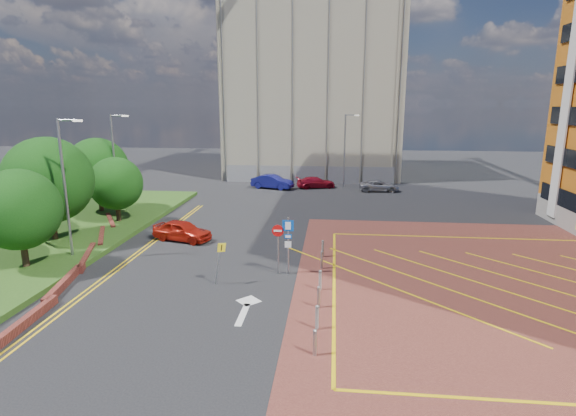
% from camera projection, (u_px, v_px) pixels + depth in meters
% --- Properties ---
extents(ground, '(140.00, 140.00, 0.00)m').
position_uv_depth(ground, '(277.00, 281.00, 23.56)').
color(ground, black).
rests_on(ground, ground).
extents(forecourt, '(26.00, 26.00, 0.02)m').
position_uv_depth(forecourt, '(557.00, 292.00, 22.17)').
color(forecourt, brown).
rests_on(forecourt, ground).
extents(grass_bed, '(14.00, 32.00, 0.30)m').
position_uv_depth(grass_bed, '(30.00, 236.00, 31.12)').
color(grass_bed, '#2A4D18').
rests_on(grass_bed, ground).
extents(retaining_wall, '(6.06, 20.33, 0.40)m').
position_uv_depth(retaining_wall, '(84.00, 257.00, 26.62)').
color(retaining_wall, maroon).
rests_on(retaining_wall, ground).
extents(tree_a, '(4.40, 4.40, 5.41)m').
position_uv_depth(tree_a, '(19.00, 210.00, 24.15)').
color(tree_a, '#3D2B1C').
rests_on(tree_a, grass_bed).
extents(tree_b, '(5.60, 5.60, 6.74)m').
position_uv_depth(tree_b, '(48.00, 180.00, 28.98)').
color(tree_b, '#3D2B1C').
rests_on(tree_b, grass_bed).
extents(tree_c, '(4.00, 4.00, 4.90)m').
position_uv_depth(tree_c, '(116.00, 184.00, 33.86)').
color(tree_c, '#3D2B1C').
rests_on(tree_c, grass_bed).
extents(tree_d, '(5.00, 5.00, 6.08)m').
position_uv_depth(tree_d, '(98.00, 169.00, 36.91)').
color(tree_d, '#3D2B1C').
rests_on(tree_d, grass_bed).
extents(lamp_left_near, '(1.53, 0.16, 8.00)m').
position_uv_depth(lamp_left_near, '(66.00, 183.00, 25.67)').
color(lamp_left_near, '#9EA0A8').
rests_on(lamp_left_near, grass_bed).
extents(lamp_left_far, '(1.53, 0.16, 8.00)m').
position_uv_depth(lamp_left_far, '(115.00, 161.00, 35.56)').
color(lamp_left_far, '#9EA0A8').
rests_on(lamp_left_far, grass_bed).
extents(lamp_back, '(1.53, 0.16, 8.00)m').
position_uv_depth(lamp_back, '(345.00, 148.00, 49.30)').
color(lamp_back, '#9EA0A8').
rests_on(lamp_back, ground).
extents(sign_cluster, '(1.17, 0.12, 3.20)m').
position_uv_depth(sign_cluster, '(284.00, 240.00, 24.04)').
color(sign_cluster, '#9EA0A8').
rests_on(sign_cluster, ground).
extents(warning_sign, '(0.63, 0.39, 2.25)m').
position_uv_depth(warning_sign, '(219.00, 258.00, 22.75)').
color(warning_sign, '#9EA0A8').
rests_on(warning_sign, ground).
extents(bollard_row, '(0.14, 11.14, 0.90)m').
position_uv_depth(bollard_row, '(320.00, 287.00, 21.61)').
color(bollard_row, '#9EA0A8').
rests_on(bollard_row, forecourt).
extents(construction_building, '(21.20, 19.20, 22.00)m').
position_uv_depth(construction_building, '(314.00, 89.00, 59.83)').
color(construction_building, '#A69F88').
rests_on(construction_building, ground).
extents(construction_fence, '(21.60, 0.06, 2.00)m').
position_uv_depth(construction_fence, '(318.00, 175.00, 52.30)').
color(construction_fence, gray).
rests_on(construction_fence, ground).
extents(car_red_left, '(4.36, 2.69, 1.39)m').
position_uv_depth(car_red_left, '(182.00, 230.00, 30.38)').
color(car_red_left, '#AE1B0E').
rests_on(car_red_left, ground).
extents(car_blue_back, '(4.86, 2.84, 1.52)m').
position_uv_depth(car_blue_back, '(272.00, 182.00, 49.04)').
color(car_blue_back, navy).
rests_on(car_blue_back, ground).
extents(car_red_back, '(4.57, 2.89, 1.23)m').
position_uv_depth(car_red_back, '(316.00, 182.00, 49.45)').
color(car_red_back, maroon).
rests_on(car_red_back, ground).
extents(car_silver_back, '(4.22, 2.06, 1.16)m').
position_uv_depth(car_silver_back, '(379.00, 186.00, 47.59)').
color(car_silver_back, '#A4A4AB').
rests_on(car_silver_back, ground).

